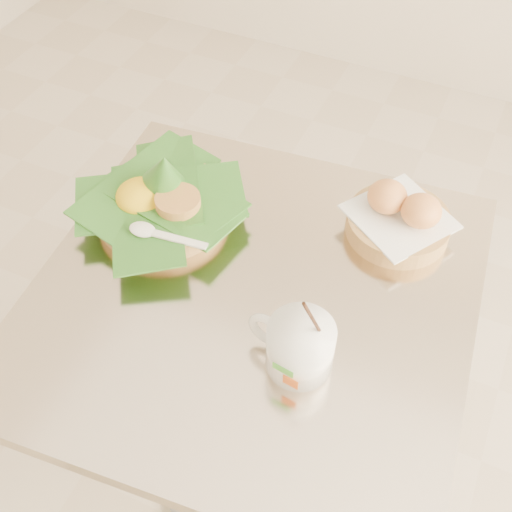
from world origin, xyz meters
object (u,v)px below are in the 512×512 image
at_px(cafe_table, 253,364).
at_px(bread_basket, 400,218).
at_px(coffee_mug, 298,345).
at_px(rice_basket, 160,198).

bearing_deg(cafe_table, bread_basket, 53.04).
xyz_separation_m(bread_basket, coffee_mug, (-0.06, -0.32, 0.01)).
xyz_separation_m(cafe_table, bread_basket, (0.17, 0.23, 0.25)).
height_order(cafe_table, rice_basket, rice_basket).
bearing_deg(bread_basket, cafe_table, -126.96).
bearing_deg(rice_basket, cafe_table, -22.95).
height_order(cafe_table, bread_basket, bread_basket).
bearing_deg(cafe_table, rice_basket, 157.05).
height_order(cafe_table, coffee_mug, coffee_mug).
xyz_separation_m(cafe_table, coffee_mug, (0.11, -0.09, 0.27)).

